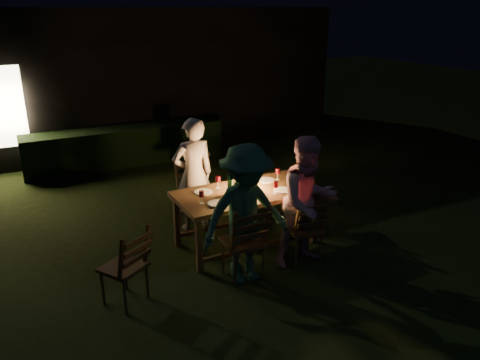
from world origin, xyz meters
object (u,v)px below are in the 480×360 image
chair_near_left (244,254)px  ice_bucket (196,148)px  lantern (248,179)px  bottle_bucket_a (194,146)px  chair_end (316,207)px  chair_far_left (196,210)px  dining_table (246,196)px  side_table (197,158)px  chair_spare (126,279)px  bottle_bucket_b (198,144)px  bottle_table (230,184)px  chair_far_right (253,200)px  chair_near_right (303,240)px  person_house_side (193,175)px  person_opp_left (246,215)px  person_opp_right (308,202)px

chair_near_left → ice_bucket: bearing=80.4°
lantern → bottle_bucket_a: (0.09, 2.27, -0.13)m
bottle_bucket_a → chair_end: bearing=-64.5°
chair_far_left → lantern: bearing=128.3°
lantern → bottle_bucket_a: bearing=87.8°
dining_table → chair_near_left: (-0.44, -0.78, -0.41)m
chair_far_left → side_table: 1.75m
dining_table → chair_spare: chair_spare is taller
dining_table → bottle_bucket_b: (0.24, 2.40, 0.11)m
chair_end → bottle_bucket_b: size_ratio=3.36×
chair_far_left → side_table: chair_far_left is taller
chair_spare → chair_end: bearing=-20.3°
dining_table → bottle_table: size_ratio=7.05×
chair_far_right → lantern: size_ratio=2.73×
chair_near_left → chair_near_right: size_ratio=1.08×
chair_near_left → person_house_side: (-0.03, 1.59, 0.54)m
chair_far_left → bottle_table: (0.21, -0.77, 0.63)m
bottle_table → ice_bucket: size_ratio=0.93×
bottle_table → lantern: bearing=10.6°
chair_far_left → person_house_side: 0.55m
chair_far_right → bottle_table: bottle_table is taller
chair_far_left → person_opp_left: 1.69m
chair_spare → person_opp_left: person_opp_left is taller
chair_spare → lantern: size_ratio=2.83×
chair_far_left → chair_end: 1.84m
dining_table → bottle_bucket_a: size_ratio=6.17×
dining_table → chair_far_right: chair_far_right is taller
lantern → side_table: lantern is taller
person_opp_left → chair_end: bearing=26.1°
dining_table → chair_near_right: (0.46, -0.76, -0.43)m
chair_end → lantern: size_ratio=3.07×
dining_table → person_opp_left: person_opp_left is taller
chair_spare → person_house_side: bearing=13.4°
chair_near_right → chair_far_right: chair_near_right is taller
side_table → chair_far_right: bearing=-77.5°
dining_table → person_opp_right: person_opp_right is taller
person_house_side → ice_bucket: (0.65, 1.55, -0.07)m
lantern → bottle_bucket_a: 2.27m
ice_bucket → person_house_side: bearing=-112.8°
chair_far_right → bottle_bucket_a: bearing=-78.2°
chair_near_right → bottle_bucket_b: 3.21m
dining_table → ice_bucket: (0.19, 2.36, 0.06)m
chair_far_right → chair_end: chair_end is taller
chair_near_right → ice_bucket: size_ratio=3.29×
chair_near_right → side_table: bearing=100.1°
chair_far_right → person_opp_right: bearing=84.9°
bottle_bucket_a → chair_far_left: bearing=-111.1°
chair_far_right → side_table: 1.65m
bottle_bucket_b → chair_near_left: bearing=-101.9°
person_opp_right → bottle_bucket_b: bearing=93.0°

